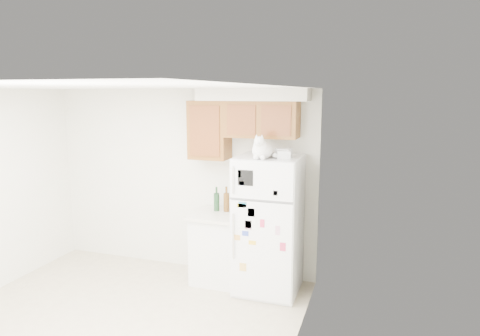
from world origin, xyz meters
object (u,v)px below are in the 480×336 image
at_px(base_counter, 218,247).
at_px(bottle_green, 217,199).
at_px(cat, 262,149).
at_px(bottle_amber, 226,199).
at_px(storage_box_back, 283,153).
at_px(storage_box_front, 284,155).
at_px(refrigerator, 268,225).

distance_m(base_counter, bottle_green, 0.63).
bearing_deg(cat, bottle_amber, 146.57).
bearing_deg(storage_box_back, storage_box_front, -63.74).
height_order(refrigerator, cat, cat).
xyz_separation_m(cat, bottle_amber, (-0.58, 0.38, -0.72)).
height_order(storage_box_back, storage_box_front, storage_box_back).
bearing_deg(bottle_amber, base_counter, -125.87).
xyz_separation_m(base_counter, cat, (0.65, -0.27, 1.35)).
distance_m(refrigerator, bottle_amber, 0.68).
height_order(storage_box_back, bottle_green, storage_box_back).
xyz_separation_m(storage_box_front, bottle_amber, (-0.81, 0.28, -0.66)).
bearing_deg(bottle_amber, bottle_green, -174.71).
distance_m(refrigerator, bottle_green, 0.80).
distance_m(refrigerator, base_counter, 0.79).
height_order(base_counter, bottle_amber, bottle_amber).
height_order(cat, storage_box_back, cat).
relative_size(refrigerator, cat, 4.05).
distance_m(storage_box_front, bottle_amber, 1.08).
relative_size(storage_box_back, bottle_green, 0.56).
bearing_deg(refrigerator, storage_box_back, 6.03).
xyz_separation_m(bottle_green, bottle_amber, (0.13, 0.01, 0.01)).
bearing_deg(cat, storage_box_front, 24.11).
relative_size(refrigerator, bottle_amber, 5.13).
bearing_deg(base_counter, storage_box_front, -10.84).
relative_size(base_counter, bottle_amber, 2.78).
relative_size(cat, storage_box_back, 2.33).
xyz_separation_m(storage_box_front, bottle_green, (-0.94, 0.26, -0.66)).
distance_m(refrigerator, storage_box_back, 0.91).
bearing_deg(cat, bottle_green, 152.55).
relative_size(refrigerator, base_counter, 1.85).
bearing_deg(storage_box_back, base_counter, -172.89).
bearing_deg(storage_box_front, cat, -170.33).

